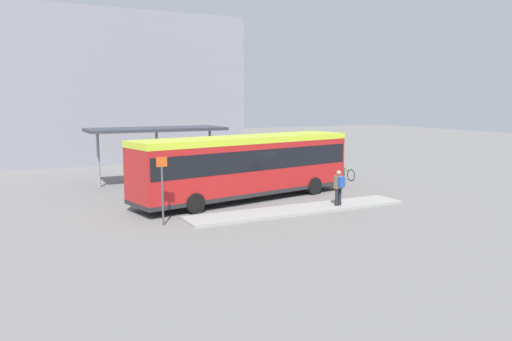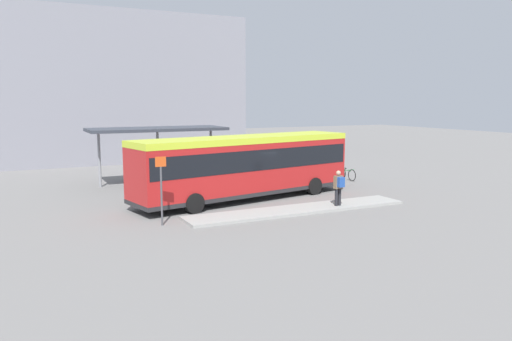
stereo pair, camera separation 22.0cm
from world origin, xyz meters
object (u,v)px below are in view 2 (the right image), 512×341
object	(u,v)px
platform_sign	(161,187)
bicycle_red	(334,171)
pedestrian_waiting	(339,186)
city_bus	(246,163)
bicycle_green	(347,174)
bicycle_yellow	(336,173)

from	to	relation	value
platform_sign	bicycle_red	bearing A→B (deg)	29.38
pedestrian_waiting	bicycle_red	size ratio (longest dim) A/B	0.99
city_bus	platform_sign	distance (m)	6.31
city_bus	bicycle_red	world-z (taller)	city_bus
pedestrian_waiting	bicycle_red	bearing A→B (deg)	-36.28
bicycle_green	city_bus	bearing A→B (deg)	-72.49
city_bus	bicycle_green	bearing A→B (deg)	7.42
bicycle_red	city_bus	bearing A→B (deg)	112.45
city_bus	pedestrian_waiting	xyz separation A→B (m)	(2.97, -3.88, -0.81)
bicycle_green	bicycle_yellow	world-z (taller)	same
city_bus	bicycle_green	distance (m)	9.04
pedestrian_waiting	platform_sign	xyz separation A→B (m)	(-8.30, 0.52, 0.48)
bicycle_yellow	platform_sign	distance (m)	15.28
bicycle_yellow	bicycle_red	bearing A→B (deg)	150.73
bicycle_yellow	bicycle_red	size ratio (longest dim) A/B	1.05
city_bus	bicycle_red	distance (m)	9.83
bicycle_yellow	platform_sign	xyz separation A→B (m)	(-13.53, -7.01, 1.18)
pedestrian_waiting	bicycle_yellow	size ratio (longest dim) A/B	0.94
bicycle_yellow	bicycle_red	xyz separation A→B (m)	(0.41, 0.84, -0.02)
city_bus	bicycle_yellow	world-z (taller)	city_bus
city_bus	pedestrian_waiting	world-z (taller)	city_bus
bicycle_yellow	bicycle_red	distance (m)	0.93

